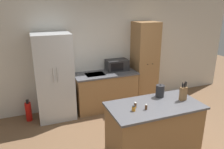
% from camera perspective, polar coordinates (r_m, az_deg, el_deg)
% --- Properties ---
extents(wall_back, '(7.20, 0.06, 2.60)m').
position_cam_1_polar(wall_back, '(5.44, -1.28, 5.65)').
color(wall_back, beige).
rests_on(wall_back, ground_plane).
extents(refrigerator, '(0.79, 0.68, 1.90)m').
position_cam_1_polar(refrigerator, '(4.90, -14.89, -0.67)').
color(refrigerator, '#B7BABC').
rests_on(refrigerator, ground_plane).
extents(back_counter, '(1.50, 0.65, 0.90)m').
position_cam_1_polar(back_counter, '(5.34, -1.64, -4.15)').
color(back_counter, olive).
rests_on(back_counter, ground_plane).
extents(pantry_cabinet, '(0.57, 0.56, 2.05)m').
position_cam_1_polar(pantry_cabinet, '(5.61, 8.48, 2.98)').
color(pantry_cabinet, olive).
rests_on(pantry_cabinet, ground_plane).
extents(kitchen_island, '(1.54, 0.81, 0.91)m').
position_cam_1_polar(kitchen_island, '(3.87, 10.71, -13.76)').
color(kitchen_island, olive).
rests_on(kitchen_island, ground_plane).
extents(microwave, '(0.53, 0.35, 0.27)m').
position_cam_1_polar(microwave, '(5.37, 1.31, 2.52)').
color(microwave, '#232326').
rests_on(microwave, back_counter).
extents(knife_block, '(0.12, 0.06, 0.33)m').
position_cam_1_polar(knife_block, '(3.88, 18.12, -4.68)').
color(knife_block, olive).
rests_on(knife_block, kitchen_island).
extents(spice_bottle_tall_dark, '(0.04, 0.04, 0.09)m').
position_cam_1_polar(spice_bottle_tall_dark, '(3.46, 8.91, -8.40)').
color(spice_bottle_tall_dark, '#563319').
rests_on(spice_bottle_tall_dark, kitchen_island).
extents(spice_bottle_short_red, '(0.06, 0.06, 0.08)m').
position_cam_1_polar(spice_bottle_short_red, '(3.39, 5.68, -8.85)').
color(spice_bottle_short_red, orange).
rests_on(spice_bottle_short_red, kitchen_island).
extents(spice_bottle_amber_oil, '(0.04, 0.04, 0.09)m').
position_cam_1_polar(spice_bottle_amber_oil, '(3.49, 6.10, -7.97)').
color(spice_bottle_amber_oil, '#563319').
rests_on(spice_bottle_amber_oil, kitchen_island).
extents(kettle, '(0.15, 0.15, 0.24)m').
position_cam_1_polar(kettle, '(3.92, 12.42, -4.24)').
color(kettle, '#232326').
rests_on(kettle, kitchen_island).
extents(fire_extinguisher, '(0.13, 0.13, 0.49)m').
position_cam_1_polar(fire_extinguisher, '(5.19, -20.96, -8.99)').
color(fire_extinguisher, red).
rests_on(fire_extinguisher, ground_plane).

